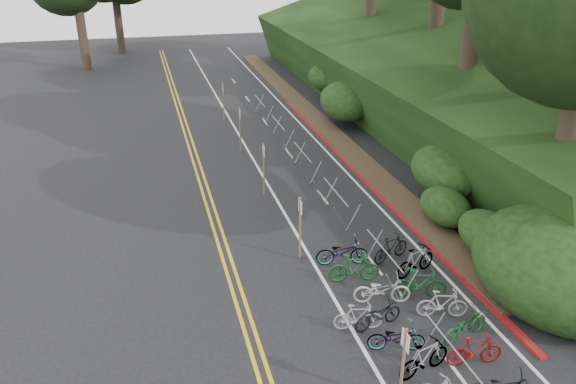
# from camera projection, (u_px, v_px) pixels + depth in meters

# --- Properties ---
(ground) EXTENTS (120.00, 120.00, 0.00)m
(ground) POSITION_uv_depth(u_px,v_px,m) (327.00, 349.00, 16.11)
(ground) COLOR black
(ground) RESTS_ON ground
(road_markings) EXTENTS (7.47, 80.00, 0.01)m
(road_markings) POSITION_uv_depth(u_px,v_px,m) (269.00, 202.00, 25.16)
(road_markings) COLOR gold
(road_markings) RESTS_ON ground
(red_curb) EXTENTS (0.25, 28.00, 0.10)m
(red_curb) POSITION_uv_depth(u_px,v_px,m) (360.00, 174.00, 27.99)
(red_curb) COLOR maroon
(red_curb) RESTS_ON ground
(embankment) EXTENTS (14.30, 48.14, 9.11)m
(embankment) POSITION_uv_depth(u_px,v_px,m) (429.00, 84.00, 34.86)
(embankment) COLOR black
(embankment) RESTS_ON ground
(bike_rack_front) EXTENTS (1.15, 3.21, 1.19)m
(bike_rack_front) POSITION_uv_depth(u_px,v_px,m) (453.00, 359.00, 14.44)
(bike_rack_front) COLOR gray
(bike_rack_front) RESTS_ON ground
(bike_racks_rest) EXTENTS (1.14, 23.00, 1.17)m
(bike_racks_rest) POSITION_uv_depth(u_px,v_px,m) (302.00, 157.00, 27.92)
(bike_racks_rest) COLOR gray
(bike_racks_rest) RESTS_ON ground
(signpost_near) EXTENTS (0.08, 0.40, 2.35)m
(signpost_near) POSITION_uv_depth(u_px,v_px,m) (403.00, 362.00, 13.64)
(signpost_near) COLOR brown
(signpost_near) RESTS_ON ground
(signposts_rest) EXTENTS (0.08, 18.40, 2.50)m
(signposts_rest) POSITION_uv_depth(u_px,v_px,m) (251.00, 144.00, 28.01)
(signposts_rest) COLOR brown
(signposts_rest) RESTS_ON ground
(bike_front) EXTENTS (0.70, 1.55, 0.90)m
(bike_front) POSITION_uv_depth(u_px,v_px,m) (358.00, 317.00, 16.74)
(bike_front) COLOR #9E9EA3
(bike_front) RESTS_ON ground
(bike_valet) EXTENTS (3.45, 9.13, 1.08)m
(bike_valet) POSITION_uv_depth(u_px,v_px,m) (408.00, 303.00, 17.33)
(bike_valet) COLOR #9E9EA3
(bike_valet) RESTS_ON ground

